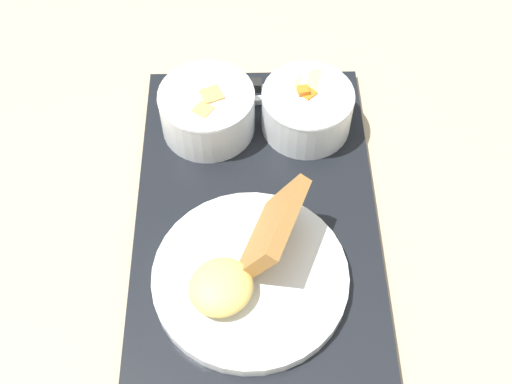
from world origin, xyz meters
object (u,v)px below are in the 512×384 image
(bowl_soup, at_px, (207,108))
(knife, at_px, (252,86))
(bowl_salad, at_px, (307,108))
(plate_main, at_px, (249,272))
(spoon, at_px, (268,100))

(bowl_soup, height_order, knife, bowl_soup)
(bowl_salad, xyz_separation_m, knife, (-0.06, -0.07, -0.03))
(bowl_salad, distance_m, bowl_soup, 0.13)
(bowl_soup, distance_m, knife, 0.09)
(plate_main, xyz_separation_m, spoon, (-0.26, 0.01, -0.01))
(bowl_salad, relative_size, bowl_soup, 0.96)
(bowl_salad, bearing_deg, plate_main, -14.51)
(bowl_soup, xyz_separation_m, spoon, (-0.05, 0.07, -0.03))
(bowl_soup, bearing_deg, knife, 143.74)
(plate_main, height_order, spoon, plate_main)
(plate_main, height_order, knife, plate_main)
(bowl_salad, height_order, plate_main, plate_main)
(knife, bearing_deg, bowl_soup, -127.01)
(bowl_salad, relative_size, plate_main, 0.54)
(spoon, bearing_deg, bowl_soup, -153.81)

